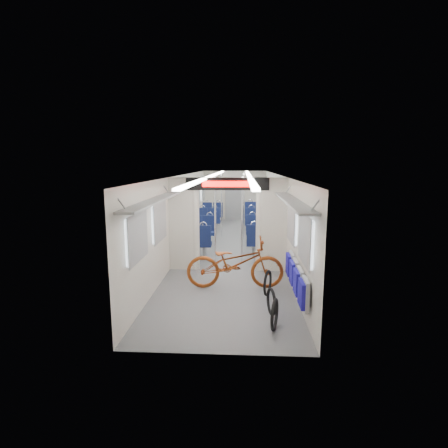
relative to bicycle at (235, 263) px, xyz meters
name	(u,v)px	position (x,y,z in m)	size (l,w,h in m)	color
carriage	(230,203)	(-0.22, 3.05, 0.96)	(12.00, 12.02, 2.31)	#515456
bicycle	(235,263)	(0.00, 0.00, 0.00)	(0.72, 2.07, 1.09)	brown
flip_bench	(296,277)	(1.13, -0.99, 0.04)	(0.12, 2.09, 0.49)	gray
bike_hoop_a	(274,316)	(0.67, -1.92, -0.31)	(0.53, 0.53, 0.05)	black
bike_hoop_b	(271,303)	(0.66, -1.36, -0.32)	(0.50, 0.50, 0.05)	black
bike_hoop_c	(268,284)	(0.67, -0.43, -0.30)	(0.53, 0.53, 0.05)	black
seat_bay_near_left	(199,234)	(-1.15, 3.13, -0.01)	(0.89, 1.97, 1.07)	#0D163D
seat_bay_near_right	(261,233)	(0.72, 3.30, -0.01)	(0.89, 1.98, 1.07)	#0D163D
seat_bay_far_left	(211,215)	(-1.15, 6.99, -0.01)	(0.89, 1.96, 1.07)	#0D163D
seat_bay_far_right	(257,216)	(0.72, 6.69, 0.01)	(0.93, 2.19, 1.13)	#0D163D
stanchion_near_left	(215,221)	(-0.56, 1.74, 0.61)	(0.04, 0.04, 2.30)	silver
stanchion_near_right	(242,220)	(0.14, 1.96, 0.61)	(0.04, 0.04, 2.30)	silver
stanchion_far_left	(222,205)	(-0.61, 5.35, 0.61)	(0.04, 0.04, 2.30)	silver
stanchion_far_right	(243,206)	(0.18, 5.05, 0.61)	(0.04, 0.04, 2.30)	silver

